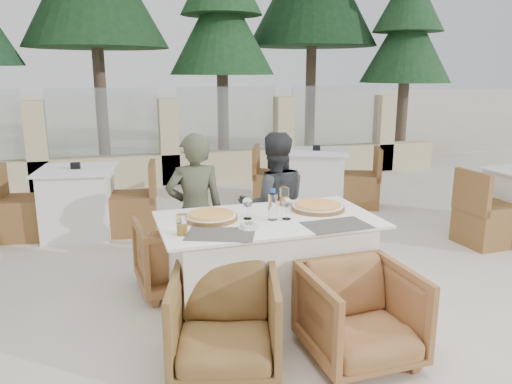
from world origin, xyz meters
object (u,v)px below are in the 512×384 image
object	(u,v)px
wine_glass_near	(287,207)
olive_dish	(249,225)
pizza_right	(318,206)
bg_table_a	(79,202)
pizza_left	(211,216)
wine_glass_centre	(248,207)
armchair_near_left	(225,322)
water_bottle	(273,204)
beer_glass_right	(284,196)
armchair_near_right	(360,315)
dining_table	(268,267)
bg_table_b	(316,178)
armchair_far_left	(178,254)
diner_left	(195,212)
diner_right	(274,206)
beer_glass_left	(182,225)
armchair_far_right	(274,247)

from	to	relation	value
wine_glass_near	olive_dish	xyz separation A→B (m)	(-0.32, -0.13, -0.07)
pizza_right	bg_table_a	size ratio (longest dim) A/B	0.26
olive_dish	pizza_left	bearing A→B (deg)	126.10
wine_glass_centre	armchair_near_left	distance (m)	0.89
water_bottle	beer_glass_right	xyz separation A→B (m)	(0.22, 0.35, -0.04)
olive_dish	armchair_near_right	size ratio (longest dim) A/B	0.16
dining_table	olive_dish	bearing A→B (deg)	-136.79
wine_glass_centre	bg_table_a	bearing A→B (deg)	117.80
pizza_right	bg_table_b	distance (m)	3.03
pizza_right	water_bottle	world-z (taller)	water_bottle
wine_glass_near	armchair_near_left	xyz separation A→B (m)	(-0.60, -0.53, -0.55)
olive_dish	armchair_near_left	bearing A→B (deg)	-124.81
wine_glass_near	pizza_left	bearing A→B (deg)	163.36
water_bottle	armchair_near_left	xyz separation A→B (m)	(-0.50, -0.55, -0.57)
olive_dish	bg_table_b	size ratio (longest dim) A/B	0.07
dining_table	water_bottle	size ratio (longest dim) A/B	6.89
pizza_right	wine_glass_centre	bearing A→B (deg)	-172.64
dining_table	wine_glass_near	size ratio (longest dim) A/B	8.70
dining_table	armchair_far_left	xyz separation A→B (m)	(-0.58, 0.67, -0.07)
wine_glass_centre	pizza_left	bearing A→B (deg)	166.12
water_bottle	diner_left	world-z (taller)	diner_left
diner_left	diner_right	bearing A→B (deg)	-177.94
armchair_near_left	bg_table_b	size ratio (longest dim) A/B	0.42
armchair_far_left	bg_table_a	world-z (taller)	bg_table_a
armchair_near_right	bg_table_a	distance (m)	3.68
olive_dish	armchair_near_right	distance (m)	0.94
pizza_left	water_bottle	bearing A→B (deg)	-17.47
pizza_right	armchair_near_left	xyz separation A→B (m)	(-0.93, -0.70, -0.49)
beer_glass_right	bg_table_b	xyz separation A→B (m)	(1.43, 2.55, -0.46)
wine_glass_near	olive_dish	size ratio (longest dim) A/B	1.67
wine_glass_centre	beer_glass_right	xyz separation A→B (m)	(0.39, 0.28, -0.02)
armchair_near_left	wine_glass_centre	bearing A→B (deg)	77.16
pizza_left	armchair_near_left	bearing A→B (deg)	-95.92
pizza_left	armchair_far_left	size ratio (longest dim) A/B	0.57
dining_table	armchair_near_left	xyz separation A→B (m)	(-0.48, -0.59, -0.07)
beer_glass_left	armchair_far_left	xyz separation A→B (m)	(0.08, 0.86, -0.53)
wine_glass_centre	olive_dish	world-z (taller)	wine_glass_centre
beer_glass_right	armchair_near_left	size ratio (longest dim) A/B	0.22
pizza_left	armchair_far_left	bearing A→B (deg)	106.63
olive_dish	armchair_near_left	world-z (taller)	olive_dish
armchair_near_right	beer_glass_left	bearing A→B (deg)	150.19
diner_left	diner_right	distance (m)	0.71
armchair_far_right	armchair_near_right	world-z (taller)	armchair_near_right
armchair_near_left	bg_table_b	world-z (taller)	bg_table_b
olive_dish	armchair_near_left	xyz separation A→B (m)	(-0.28, -0.40, -0.48)
diner_left	bg_table_a	xyz separation A→B (m)	(-1.01, 1.78, -0.29)
olive_dish	beer_glass_left	bearing A→B (deg)	179.70
wine_glass_near	diner_right	size ratio (longest dim) A/B	0.14
wine_glass_centre	diner_left	distance (m)	0.72
pizza_right	water_bottle	bearing A→B (deg)	-160.86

